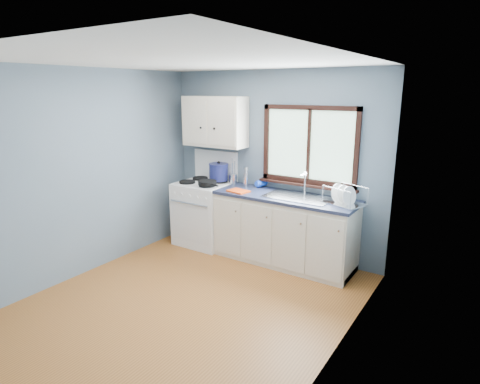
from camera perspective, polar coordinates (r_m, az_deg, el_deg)
The scene contains 19 objects.
floor at distance 4.55m, azimuth -6.98°, elevation -15.39°, with size 3.20×3.60×0.02m, color #9C5A25.
ceiling at distance 3.96m, azimuth -8.14°, elevation 18.15°, with size 3.20×3.60×0.02m, color white.
wall_back at distance 5.54m, azimuth 4.72°, elevation 4.03°, with size 3.20×0.02×2.50m, color slate.
wall_front at distance 3.01m, azimuth -30.61°, elevation -6.93°, with size 3.20×0.02×2.50m, color slate.
wall_left at distance 5.25m, azimuth -21.05°, elevation 2.53°, with size 0.02×3.60×2.50m, color slate.
wall_right at distance 3.30m, azimuth 14.36°, elevation -3.56°, with size 0.02×3.60×2.50m, color slate.
gas_range at distance 5.95m, azimuth -5.07°, elevation -2.74°, with size 0.76×0.69×1.36m.
base_cabinets at distance 5.33m, azimuth 6.26°, elevation -5.80°, with size 1.85×0.60×0.88m.
countertop at distance 5.18m, azimuth 6.40°, elevation -0.71°, with size 1.89×0.64×0.04m, color #191F34.
sink at distance 5.12m, azimuth 8.19°, elevation -1.43°, with size 0.84×0.46×0.44m.
window at distance 5.24m, azimuth 9.74°, elevation 5.78°, with size 1.36×0.10×1.03m.
upper_cabinets at distance 5.77m, azimuth -3.62°, elevation 9.97°, with size 0.95×0.35×0.70m.
skillet at distance 5.58m, azimuth -4.66°, elevation 1.35°, with size 0.42×0.33×0.05m.
stockpot at distance 5.82m, azimuth -3.05°, elevation 2.91°, with size 0.37×0.37×0.28m.
utensil_crock at distance 5.75m, azimuth -0.98°, elevation 1.89°, with size 0.15×0.15×0.37m.
thermos at distance 5.60m, azimuth 0.83°, elevation 2.18°, with size 0.06×0.06×0.28m, color silver.
soap_bottle at distance 5.52m, azimuth 2.36°, elevation 1.91°, with size 0.10×0.10×0.26m, color blue.
dish_towel at distance 5.33m, azimuth -0.23°, elevation 0.13°, with size 0.27×0.20×0.02m, color #EC4610.
dish_rack at distance 4.91m, azimuth 14.59°, elevation -0.98°, with size 0.53×0.47×0.23m.
Camera 1 is at (2.58, -2.99, 2.24)m, focal length 30.00 mm.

